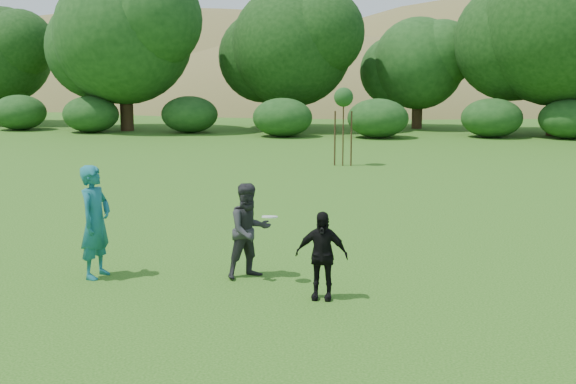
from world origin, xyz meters
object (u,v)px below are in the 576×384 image
object	(u,v)px
player_black	(321,255)
sapling	(344,99)
player_grey	(249,231)
player_teal	(95,222)

from	to	relation	value
player_black	sapling	size ratio (longest dim) A/B	0.50
sapling	player_black	bearing A→B (deg)	-86.35
player_grey	player_black	size ratio (longest dim) A/B	1.17
player_teal	sapling	distance (m)	15.10
player_teal	sapling	xyz separation A→B (m)	(3.04, 14.72, 1.43)
player_teal	player_grey	bearing A→B (deg)	-72.23
player_teal	player_grey	xyz separation A→B (m)	(2.64, 0.41, -0.16)
player_teal	player_grey	size ratio (longest dim) A/B	1.19
player_black	sapling	bearing A→B (deg)	94.29
player_black	sapling	world-z (taller)	sapling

